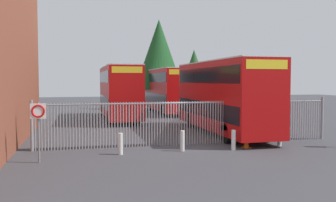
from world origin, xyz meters
The scene contains 13 objects.
ground_plane centered at (0.00, 8.00, 0.00)m, with size 100.00×100.00×0.00m, color #3D3D42.
palisade_fence centered at (0.23, 0.00, 1.18)m, with size 15.42×0.14×2.35m.
double_decker_bus_near_gate centered at (3.23, 3.20, 2.42)m, with size 2.54×10.81×4.42m.
double_decker_bus_behind_fence_left centered at (-2.04, 12.93, 2.42)m, with size 2.54×10.81×4.42m.
double_decker_bus_behind_fence_right centered at (3.30, 18.18, 2.42)m, with size 2.54×10.81×4.42m.
bollard_near_left centered at (-3.55, -1.77, 0.47)m, with size 0.20×0.20×0.95m, color silver.
bollard_center_front centered at (-0.69, -1.64, 0.47)m, with size 0.20×0.20×0.95m, color silver.
bollard_near_right centered at (1.69, -1.98, 0.47)m, with size 0.20×0.20×0.95m, color silver.
bollard_far_right centered at (4.34, -1.53, 0.47)m, with size 0.20×0.20×0.95m, color silver.
traffic_cone_by_gate centered at (2.54, -1.57, 0.29)m, with size 0.34×0.34×0.59m.
speed_limit_sign_post centered at (-6.85, -2.65, 1.78)m, with size 0.60×0.14×2.40m.
tree_tall_back centered at (8.79, 26.24, 4.48)m, with size 3.71×3.71×7.14m.
tree_short_side centered at (3.50, 22.63, 6.18)m, with size 5.46×5.46×10.09m.
Camera 1 is at (-5.29, -17.71, 3.23)m, focal length 39.19 mm.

